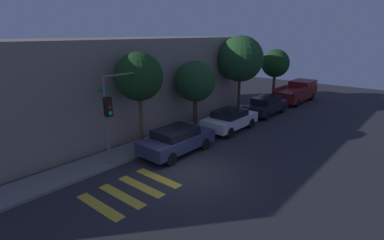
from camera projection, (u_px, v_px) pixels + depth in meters
ground_plane at (190, 173)px, 13.99m from camera, size 60.00×60.00×0.00m
sidewalk at (133, 150)px, 16.54m from camera, size 26.00×1.88×0.14m
building_row at (85, 89)px, 18.40m from camera, size 26.00×6.00×5.96m
crosswalk at (131, 191)px, 12.42m from camera, size 3.48×2.60×0.00m
traffic_light_pole at (115, 102)px, 14.08m from camera, size 2.51×0.56×4.55m
sedan_near_corner at (177, 140)px, 16.07m from camera, size 4.36×1.88×1.43m
sedan_middle at (230, 119)px, 19.89m from camera, size 4.23×1.85×1.42m
sedan_far_end at (266, 105)px, 23.70m from camera, size 4.53×1.75×1.45m
pickup_truck at (297, 92)px, 28.25m from camera, size 5.74×2.08×1.85m
tree_near_corner at (139, 77)px, 15.96m from camera, size 2.61×2.61×5.36m
tree_midblock at (195, 82)px, 19.66m from camera, size 2.68×2.68×4.58m
tree_far_end at (240, 59)px, 23.44m from camera, size 3.57×3.57×6.12m
tree_behind_truck at (275, 63)px, 28.35m from camera, size 2.63×2.63×4.82m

